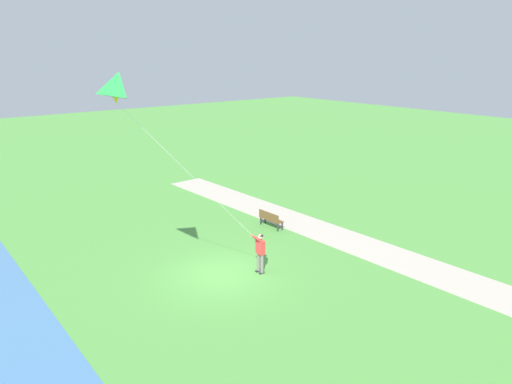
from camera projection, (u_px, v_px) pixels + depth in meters
name	position (u px, v px, depth m)	size (l,w,h in m)	color
ground_plane	(222.00, 274.00, 19.73)	(120.00, 120.00, 0.00)	#4C8E3D
walkway_path	(367.00, 247.00, 22.43)	(2.40, 32.00, 0.02)	#ADA393
person_kite_flyer	(260.00, 250.00, 19.59)	(0.62, 0.52, 1.83)	#232328
flying_kite	(121.00, 89.00, 14.49)	(5.39, 1.48, 6.62)	green
park_bench_near_walkway	(270.00, 218.00, 24.88)	(0.49, 1.51, 0.88)	brown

